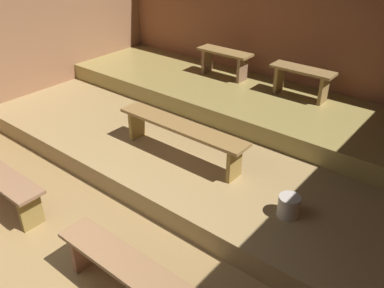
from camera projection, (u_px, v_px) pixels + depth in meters
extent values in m
cube|color=olive|center=(176.00, 171.00, 5.20)|extent=(6.98, 5.73, 0.08)
cube|color=brown|center=(281.00, 25.00, 6.18)|extent=(6.98, 0.06, 2.73)
cube|color=#926343|center=(22.00, 24.00, 6.21)|extent=(0.06, 5.73, 2.73)
cube|color=#9B7E4E|center=(212.00, 137.00, 5.64)|extent=(6.18, 3.38, 0.26)
cube|color=olive|center=(246.00, 101.00, 6.09)|extent=(6.18, 1.66, 0.26)
cube|color=olive|center=(31.00, 211.00, 4.13)|extent=(0.05, 0.24, 0.39)
cube|color=#906642|center=(135.00, 269.00, 3.17)|extent=(1.60, 0.30, 0.04)
cube|color=#936047|center=(84.00, 250.00, 3.65)|extent=(0.05, 0.24, 0.39)
cube|color=olive|center=(181.00, 126.00, 4.75)|extent=(1.77, 0.30, 0.04)
cube|color=olive|center=(137.00, 124.00, 5.27)|extent=(0.05, 0.24, 0.39)
cube|color=olive|center=(234.00, 164.00, 4.43)|extent=(0.05, 0.24, 0.39)
cube|color=olive|center=(225.00, 52.00, 6.42)|extent=(0.91, 0.30, 0.04)
cube|color=brown|center=(207.00, 61.00, 6.72)|extent=(0.05, 0.24, 0.39)
cube|color=brown|center=(242.00, 69.00, 6.34)|extent=(0.05, 0.24, 0.39)
cube|color=olive|center=(303.00, 70.00, 5.69)|extent=(0.91, 0.30, 0.04)
cube|color=olive|center=(279.00, 79.00, 5.98)|extent=(0.05, 0.24, 0.39)
cube|color=olive|center=(324.00, 90.00, 5.60)|extent=(0.05, 0.24, 0.39)
cylinder|color=#B2A899|center=(289.00, 206.00, 3.92)|extent=(0.22, 0.22, 0.22)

